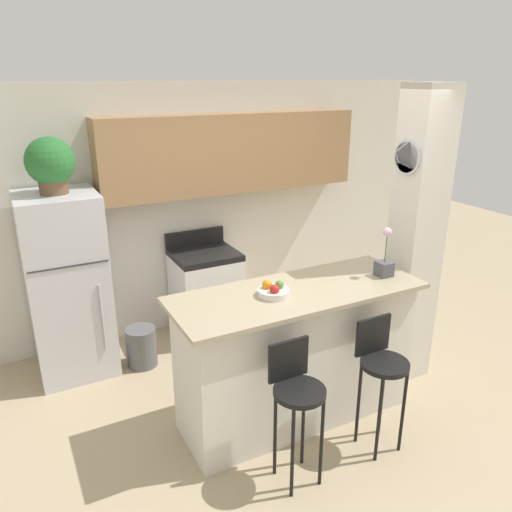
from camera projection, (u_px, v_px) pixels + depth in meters
name	position (u px, v px, depth m)	size (l,w,h in m)	color
ground_plane	(294.00, 414.00, 4.06)	(14.00, 14.00, 0.00)	tan
wall_back	(213.00, 185.00, 5.16)	(5.60, 0.38, 2.55)	silver
pillar_right	(415.00, 240.00, 4.23)	(0.38, 0.32, 2.55)	silver
counter_bar	(296.00, 354.00, 3.88)	(1.93, 0.73, 1.10)	silver
refrigerator	(67.00, 285.00, 4.44)	(0.66, 0.72, 1.67)	silver
stove_range	(206.00, 292.00, 5.21)	(0.64, 0.59, 1.07)	white
bar_stool_left	(296.00, 393.00, 3.22)	(0.34, 0.34, 0.99)	black
bar_stool_right	(381.00, 366.00, 3.52)	(0.34, 0.34, 0.99)	black
potted_plant_on_fridge	(50.00, 164.00, 4.07)	(0.40, 0.40, 0.47)	brown
orchid_vase	(385.00, 262.00, 3.92)	(0.12, 0.12, 0.40)	#4C4C51
fruit_bowl	(273.00, 291.00, 3.59)	(0.23, 0.23, 0.11)	silver
trash_bin	(142.00, 347.00, 4.69)	(0.28, 0.28, 0.38)	#59595B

